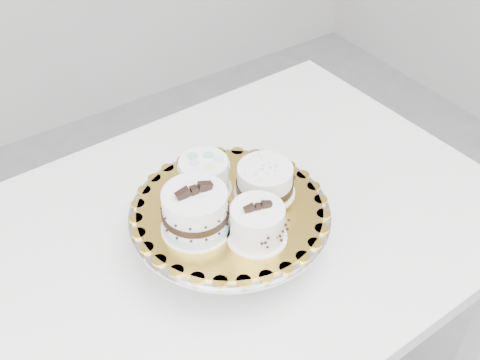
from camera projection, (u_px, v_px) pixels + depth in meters
table at (216, 261)px, 1.21m from camera, size 1.19×0.82×0.75m
cake_stand at (230, 222)px, 1.08m from camera, size 0.36×0.36×0.10m
cake_board at (230, 209)px, 1.06m from camera, size 0.40×0.40×0.00m
cake_swirl at (257, 224)px, 0.98m from camera, size 0.11×0.11×0.08m
cake_banded at (195, 212)px, 1.00m from camera, size 0.12×0.12×0.10m
cake_dots at (204, 175)px, 1.07m from camera, size 0.11×0.11×0.07m
cake_ribbon at (265, 181)px, 1.07m from camera, size 0.12×0.11×0.06m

